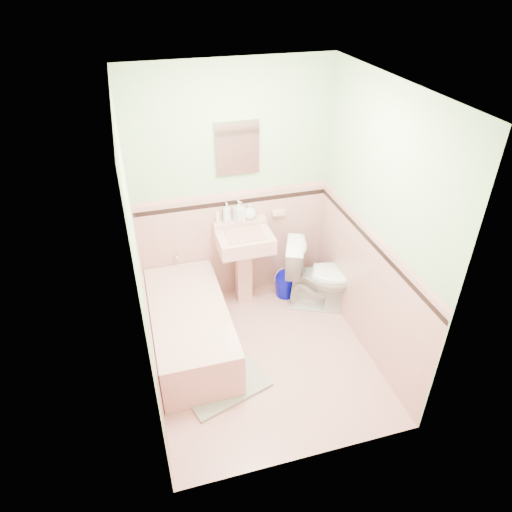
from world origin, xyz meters
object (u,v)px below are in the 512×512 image
object	(u,v)px
soap_bottle_right	(250,211)
shoe	(204,383)
bathtub	(191,329)
bucket	(286,285)
sink	(245,269)
toilet	(322,276)
soap_bottle_left	(227,213)
soap_bottle_mid	(239,211)
medicine_cabinet	(237,147)

from	to	relation	value
soap_bottle_right	shoe	size ratio (longest dim) A/B	1.29
bathtub	bucket	world-z (taller)	bathtub
bathtub	shoe	bearing A→B (deg)	-87.63
soap_bottle_right	sink	bearing A→B (deg)	-121.25
bathtub	toilet	size ratio (longest dim) A/B	1.92
bucket	shoe	world-z (taller)	bucket
soap_bottle_left	bucket	bearing A→B (deg)	-16.88
bathtub	toilet	distance (m)	1.48
sink	bucket	world-z (taller)	sink
soap_bottle_mid	soap_bottle_right	size ratio (longest dim) A/B	1.28
sink	soap_bottle_right	distance (m)	0.62
sink	soap_bottle_right	xyz separation A→B (m)	(0.11, 0.18, 0.58)
medicine_cabinet	soap_bottle_left	xyz separation A→B (m)	(-0.13, -0.03, -0.66)
soap_bottle_right	bucket	bearing A→B (deg)	-27.01
soap_bottle_left	shoe	xyz separation A→B (m)	(-0.52, -1.25, -0.98)
soap_bottle_mid	toilet	world-z (taller)	soap_bottle_mid
soap_bottle_left	soap_bottle_right	world-z (taller)	soap_bottle_left
medicine_cabinet	soap_bottle_right	world-z (taller)	medicine_cabinet
soap_bottle_left	shoe	size ratio (longest dim) A/B	1.62
sink	soap_bottle_mid	bearing A→B (deg)	91.62
bathtub	soap_bottle_mid	world-z (taller)	soap_bottle_mid
shoe	soap_bottle_right	bearing A→B (deg)	70.62
soap_bottle_right	shoe	distance (m)	1.76
bathtub	soap_bottle_left	world-z (taller)	soap_bottle_left
medicine_cabinet	bucket	size ratio (longest dim) A/B	1.98
soap_bottle_mid	bucket	distance (m)	1.05
bucket	shoe	xyz separation A→B (m)	(-1.12, -1.07, -0.07)
soap_bottle_left	medicine_cabinet	bearing A→B (deg)	12.65
soap_bottle_mid	toilet	size ratio (longest dim) A/B	0.28
bathtub	toilet	world-z (taller)	toilet
medicine_cabinet	shoe	xyz separation A→B (m)	(-0.66, -1.28, -1.64)
soap_bottle_mid	toilet	distance (m)	1.11
soap_bottle_left	toilet	bearing A→B (deg)	-26.69
bucket	shoe	distance (m)	1.56
bucket	shoe	bearing A→B (deg)	-136.33
soap_bottle_mid	soap_bottle_right	bearing A→B (deg)	0.00
soap_bottle_mid	bathtub	bearing A→B (deg)	-133.55
soap_bottle_mid	shoe	distance (m)	1.72
bathtub	soap_bottle_left	xyz separation A→B (m)	(0.55, 0.71, 0.82)
toilet	bathtub	bearing A→B (deg)	123.17
sink	medicine_cabinet	world-z (taller)	medicine_cabinet
bathtub	medicine_cabinet	xyz separation A→B (m)	(0.68, 0.74, 1.47)
bathtub	soap_bottle_mid	xyz separation A→B (m)	(0.67, 0.71, 0.82)
bathtub	soap_bottle_right	bearing A→B (deg)	41.98
shoe	soap_bottle_left	bearing A→B (deg)	79.39
sink	toilet	bearing A→B (deg)	-19.58
sink	bathtub	bearing A→B (deg)	-142.07
sink	bucket	distance (m)	0.56
sink	toilet	xyz separation A→B (m)	(0.77, -0.27, -0.05)
toilet	sink	bearing A→B (deg)	93.51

